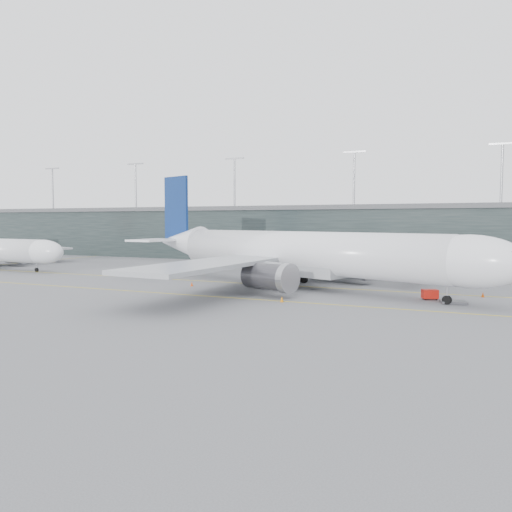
% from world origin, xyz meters
% --- Properties ---
extents(ground, '(320.00, 320.00, 0.00)m').
position_xyz_m(ground, '(0.00, 0.00, 0.00)').
color(ground, '#5A5A5F').
rests_on(ground, ground).
extents(taxiline_a, '(160.00, 0.25, 0.02)m').
position_xyz_m(taxiline_a, '(0.00, -4.00, 0.01)').
color(taxiline_a, gold).
rests_on(taxiline_a, ground).
extents(taxiline_b, '(160.00, 0.25, 0.02)m').
position_xyz_m(taxiline_b, '(0.00, -20.00, 0.01)').
color(taxiline_b, gold).
rests_on(taxiline_b, ground).
extents(taxiline_lead_main, '(0.25, 60.00, 0.02)m').
position_xyz_m(taxiline_lead_main, '(5.00, 20.00, 0.01)').
color(taxiline_lead_main, gold).
rests_on(taxiline_lead_main, ground).
extents(taxiline_lead_adj, '(0.25, 60.00, 0.02)m').
position_xyz_m(taxiline_lead_adj, '(-75.00, 20.00, 0.01)').
color(taxiline_lead_adj, gold).
rests_on(taxiline_lead_adj, ground).
extents(terminal, '(240.00, 36.00, 29.00)m').
position_xyz_m(terminal, '(-0.00, 58.00, 7.62)').
color(terminal, black).
rests_on(terminal, ground).
extents(main_aircraft, '(70.07, 64.66, 20.30)m').
position_xyz_m(main_aircraft, '(7.60, -5.46, 5.70)').
color(main_aircraft, white).
rests_on(main_aircraft, ground).
extents(jet_bridge, '(5.44, 43.59, 5.83)m').
position_xyz_m(jet_bridge, '(24.90, 21.83, 4.36)').
color(jet_bridge, '#2A292E').
rests_on(jet_bridge, ground).
extents(gse_cart, '(2.46, 2.04, 1.44)m').
position_xyz_m(gse_cart, '(28.63, -10.49, 0.80)').
color(gse_cart, '#B5150C').
rests_on(gse_cart, ground).
extents(baggage_dolly, '(3.71, 3.18, 0.33)m').
position_xyz_m(baggage_dolly, '(31.79, -12.61, 0.20)').
color(baggage_dolly, '#3D3D43').
rests_on(baggage_dolly, ground).
extents(uld_a, '(2.38, 2.14, 1.79)m').
position_xyz_m(uld_a, '(-5.74, 10.59, 0.94)').
color(uld_a, '#3B3B40').
rests_on(uld_a, ground).
extents(uld_b, '(2.43, 2.09, 1.95)m').
position_xyz_m(uld_b, '(-2.28, 10.99, 1.02)').
color(uld_b, '#3B3B40').
rests_on(uld_b, ground).
extents(uld_c, '(2.24, 1.95, 1.77)m').
position_xyz_m(uld_c, '(0.95, 10.13, 0.93)').
color(uld_c, '#3B3B40').
rests_on(uld_c, ground).
extents(cone_nose, '(0.48, 0.48, 0.77)m').
position_xyz_m(cone_nose, '(35.52, -5.15, 0.38)').
color(cone_nose, '#DE520C').
rests_on(cone_nose, ground).
extents(cone_wing_stbd, '(0.50, 0.50, 0.80)m').
position_xyz_m(cone_wing_stbd, '(10.31, -20.77, 0.40)').
color(cone_wing_stbd, orange).
rests_on(cone_wing_stbd, ground).
extents(cone_wing_port, '(0.43, 0.43, 0.68)m').
position_xyz_m(cone_wing_port, '(7.09, 10.62, 0.34)').
color(cone_wing_port, orange).
rests_on(cone_wing_port, ground).
extents(cone_tail, '(0.48, 0.48, 0.76)m').
position_xyz_m(cone_tail, '(-9.52, -11.13, 0.38)').
color(cone_tail, '#ED4D0D').
rests_on(cone_tail, ground).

